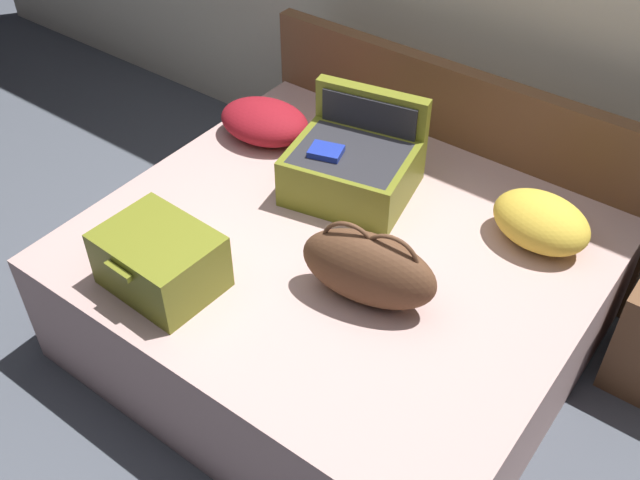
% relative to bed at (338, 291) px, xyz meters
% --- Properties ---
extents(ground_plane, '(12.00, 12.00, 0.00)m').
position_rel_bed_xyz_m(ground_plane, '(0.00, -0.40, -0.29)').
color(ground_plane, '#4C515B').
extents(bed, '(1.97, 1.75, 0.58)m').
position_rel_bed_xyz_m(bed, '(0.00, 0.00, 0.00)').
color(bed, '#BC9993').
rests_on(bed, ground).
extents(headboard, '(2.01, 0.08, 0.96)m').
position_rel_bed_xyz_m(headboard, '(0.00, 0.92, 0.19)').
color(headboard, brown).
rests_on(headboard, ground).
extents(hard_case_large, '(0.59, 0.55, 0.40)m').
position_rel_bed_xyz_m(hard_case_large, '(-0.15, 0.31, 0.42)').
color(hard_case_large, olive).
rests_on(hard_case_large, bed).
extents(hard_case_medium, '(0.44, 0.37, 0.24)m').
position_rel_bed_xyz_m(hard_case_medium, '(-0.39, -0.59, 0.41)').
color(hard_case_medium, olive).
rests_on(hard_case_medium, bed).
extents(duffel_bag, '(0.55, 0.30, 0.34)m').
position_rel_bed_xyz_m(duffel_bag, '(0.27, -0.20, 0.44)').
color(duffel_bag, brown).
rests_on(duffel_bag, bed).
extents(pillow_near_headboard, '(0.43, 0.33, 0.21)m').
position_rel_bed_xyz_m(pillow_near_headboard, '(0.64, 0.48, 0.39)').
color(pillow_near_headboard, gold).
rests_on(pillow_near_headboard, bed).
extents(pillow_center_head, '(0.49, 0.38, 0.18)m').
position_rel_bed_xyz_m(pillow_center_head, '(-0.72, 0.40, 0.38)').
color(pillow_center_head, maroon).
rests_on(pillow_center_head, bed).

